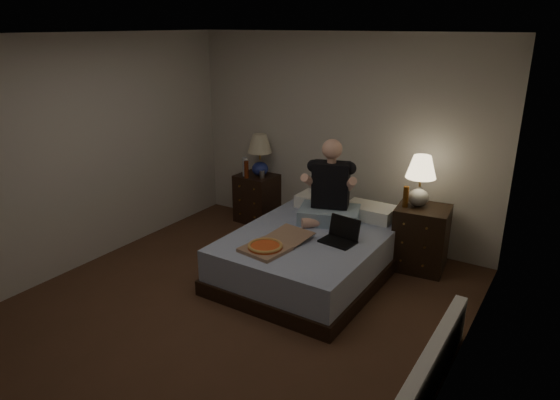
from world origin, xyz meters
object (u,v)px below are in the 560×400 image
Objects in this scene: person at (330,182)px; radiator at (432,368)px; beer_bottle_left at (246,170)px; nightstand_right at (421,238)px; soda_can at (262,174)px; pizza_box at (265,247)px; bed at (311,254)px; laptop at (338,232)px; nightstand_left at (257,198)px; lamp_left at (260,155)px; beer_bottle_right at (406,197)px; water_bottle at (245,167)px; lamp_right at (420,181)px.

person is 0.58× the size of radiator.
beer_bottle_left is 3.67m from radiator.
nightstand_right is 0.77× the size of person.
beer_bottle_left is at bearing 147.80° from radiator.
soda_can reaches higher than pizza_box.
laptop reaches higher than bed.
pizza_box is 0.47× the size of radiator.
nightstand_left is 2.03m from pizza_box.
lamp_left reaches higher than beer_bottle_right.
pizza_box is (1.33, -1.50, -0.25)m from water_bottle.
beer_bottle_left reaches higher than radiator.
pizza_box is (-0.18, -1.01, -0.42)m from person.
beer_bottle_left is at bearing -42.92° from water_bottle.
person is at bearing -19.96° from nightstand_left.
laptop is 0.21× the size of radiator.
pizza_box is at bearing -134.49° from nightstand_right.
laptop is (1.84, -0.94, -0.17)m from water_bottle.
beer_bottle_right is at bearing 44.00° from bed.
radiator is (1.63, -1.11, -0.04)m from bed.
nightstand_right is 2.40m from beer_bottle_left.
beer_bottle_left is at bearing -179.97° from lamp_right.
lamp_right is 0.35× the size of radiator.
laptop is at bearing -28.24° from nightstand_left.
person reaches higher than beer_bottle_left.
lamp_right reaches higher than nightstand_right.
soda_can is 2.03m from beer_bottle_right.
beer_bottle_left reaches higher than nightstand_left.
laptop is at bearing -9.60° from bed.
laptop is at bearing -120.68° from lamp_right.
pizza_box is at bearing -49.64° from nightstand_left.
nightstand_right is at bearing -0.43° from beer_bottle_left.
lamp_right reaches higher than lamp_left.
soda_can is at bearing 174.03° from beer_bottle_right.
pizza_box is (-0.17, -0.61, 0.28)m from bed.
water_bottle is at bearing 178.44° from lamp_right.
laptop is (0.33, -0.46, -0.34)m from person.
beer_bottle_right is 0.82m from person.
nightstand_right is at bearing 4.79° from person.
lamp_left is (0.05, 0.00, 0.61)m from nightstand_left.
person is (0.00, 0.40, 0.71)m from bed.
nightstand_right is at bearing -1.97° from water_bottle.
pizza_box is at bearing -54.16° from lamp_left.
beer_bottle_left is at bearing -147.81° from soda_can.
beer_bottle_right is 0.68× the size of laptop.
lamp_right is at bearing 159.12° from nightstand_right.
radiator is at bearing -31.66° from nightstand_left.
nightstand_right reaches higher than nightstand_left.
water_bottle is (-2.36, 0.06, -0.21)m from lamp_right.
lamp_right is at bearing 66.59° from laptop.
beer_bottle_right reaches higher than laptop.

